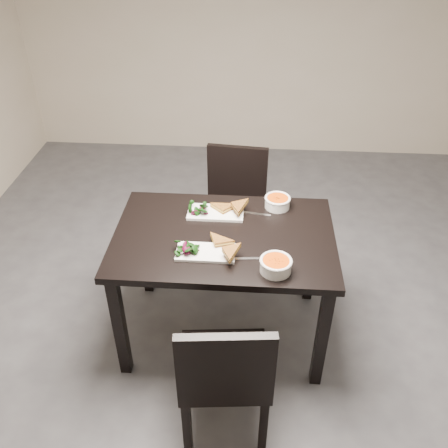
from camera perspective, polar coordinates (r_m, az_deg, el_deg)
name	(u,v)px	position (r m, az deg, el deg)	size (l,w,h in m)	color
ground	(286,327)	(3.16, 7.29, -12.02)	(5.00, 5.00, 0.00)	#47474C
room_shell	(319,23)	(2.20, 11.10, 22.24)	(5.02, 5.02, 2.81)	beige
table	(224,249)	(2.68, 0.00, -2.94)	(1.20, 0.80, 0.75)	black
chair_near	(225,372)	(2.31, 0.09, -17.05)	(0.46, 0.46, 0.85)	black
chair_far	(235,201)	(3.38, 1.26, 2.74)	(0.46, 0.46, 0.85)	black
plate_near	(206,252)	(2.48, -2.18, -3.37)	(0.30, 0.15, 0.02)	white
sandwich_near	(218,246)	(2.47, -0.66, -2.64)	(0.15, 0.11, 0.05)	#9C6220
salad_near	(186,247)	(2.48, -4.50, -2.75)	(0.09, 0.09, 0.04)	black
soup_bowl_near	(276,265)	(2.37, 6.14, -4.78)	(0.16, 0.16, 0.07)	white
cutlery_near	(245,259)	(2.45, 2.54, -4.11)	(0.18, 0.02, 0.00)	silver
plate_far	(216,213)	(2.77, -1.00, 1.35)	(0.32, 0.16, 0.02)	white
sandwich_far	(227,210)	(2.74, 0.32, 1.71)	(0.16, 0.12, 0.05)	#9C6220
salad_far	(198,208)	(2.77, -3.07, 1.95)	(0.10, 0.09, 0.04)	black
soup_bowl_far	(277,201)	(2.83, 6.33, 2.66)	(0.15, 0.15, 0.07)	white
cutlery_far	(255,214)	(2.78, 3.70, 1.24)	(0.18, 0.02, 0.00)	silver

